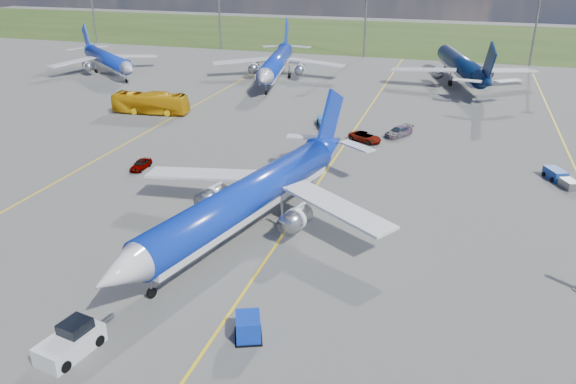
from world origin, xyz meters
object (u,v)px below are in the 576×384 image
(apron_bus, at_px, (150,103))
(main_airliner, at_px, (248,231))
(service_car_c, at_px, (399,132))
(baggage_tug_c, at_px, (323,122))
(service_car_a, at_px, (141,164))
(bg_jet_nnw, at_px, (276,80))
(uld_container, at_px, (248,327))
(baggage_tug_e, at_px, (560,177))
(pushback_tug, at_px, (71,341))
(bg_jet_nw, at_px, (109,73))
(bg_jet_n, at_px, (459,83))
(service_car_b, at_px, (365,137))

(apron_bus, bearing_deg, main_airliner, -145.06)
(service_car_c, xyz_separation_m, baggage_tug_c, (-12.04, 2.10, -0.19))
(service_car_a, bearing_deg, baggage_tug_c, 54.55)
(bg_jet_nnw, xyz_separation_m, uld_container, (25.16, -82.38, 0.86))
(service_car_a, distance_m, service_car_c, 37.53)
(service_car_c, relative_size, baggage_tug_e, 0.87)
(baggage_tug_e, bearing_deg, baggage_tug_c, 131.95)
(main_airliner, distance_m, baggage_tug_c, 37.40)
(service_car_c, bearing_deg, main_airliner, -73.65)
(bg_jet_nnw, bearing_deg, uld_container, -83.11)
(pushback_tug, bearing_deg, baggage_tug_e, 60.72)
(baggage_tug_c, bearing_deg, pushback_tug, -111.56)
(baggage_tug_e, bearing_deg, service_car_c, 124.88)
(baggage_tug_e, bearing_deg, bg_jet_nw, 131.66)
(bg_jet_n, distance_m, main_airliner, 77.68)
(bg_jet_nw, xyz_separation_m, bg_jet_nnw, (38.02, 4.51, 0.00))
(bg_jet_nw, bearing_deg, pushback_tug, -109.25)
(service_car_b, bearing_deg, pushback_tug, -165.30)
(main_airliner, relative_size, apron_bus, 3.10)
(service_car_b, xyz_separation_m, service_car_c, (4.29, 3.93, 0.03))
(apron_bus, bearing_deg, service_car_a, -159.10)
(pushback_tug, relative_size, apron_bus, 0.50)
(baggage_tug_e, bearing_deg, main_airliner, -167.66)
(apron_bus, xyz_separation_m, baggage_tug_c, (29.51, 1.70, -1.26))
(service_car_b, relative_size, baggage_tug_e, 0.86)
(pushback_tug, xyz_separation_m, service_car_c, (15.48, 55.71, -0.15))
(main_airliner, bearing_deg, service_car_a, 161.79)
(uld_container, distance_m, service_car_c, 50.82)
(pushback_tug, height_order, uld_container, pushback_tug)
(service_car_b, bearing_deg, uld_container, -153.32)
(pushback_tug, height_order, apron_bus, apron_bus)
(bg_jet_nnw, distance_m, bg_jet_n, 38.22)
(bg_jet_nw, height_order, bg_jet_nnw, bg_jet_nnw)
(bg_jet_nw, xyz_separation_m, pushback_tug, (52.17, -82.95, 0.87))
(bg_jet_nnw, xyz_separation_m, service_car_c, (29.62, -31.76, 0.72))
(baggage_tug_c, bearing_deg, bg_jet_nnw, 102.50)
(bg_jet_n, xyz_separation_m, service_car_c, (-7.64, -40.30, 0.72))
(main_airliner, height_order, service_car_b, main_airliner)
(bg_jet_nw, height_order, apron_bus, bg_jet_nw)
(uld_container, height_order, baggage_tug_e, uld_container)
(main_airliner, xyz_separation_m, service_car_c, (10.39, 35.26, 0.72))
(bg_jet_n, distance_m, uld_container, 91.72)
(bg_jet_nnw, relative_size, baggage_tug_e, 6.99)
(main_airliner, height_order, service_car_c, main_airliner)
(main_airliner, distance_m, apron_bus, 47.38)
(bg_jet_n, bearing_deg, service_car_c, 63.97)
(apron_bus, relative_size, service_car_a, 3.47)
(bg_jet_n, bearing_deg, bg_jet_nw, -5.47)
(apron_bus, height_order, service_car_c, apron_bus)
(pushback_tug, bearing_deg, uld_container, 35.24)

